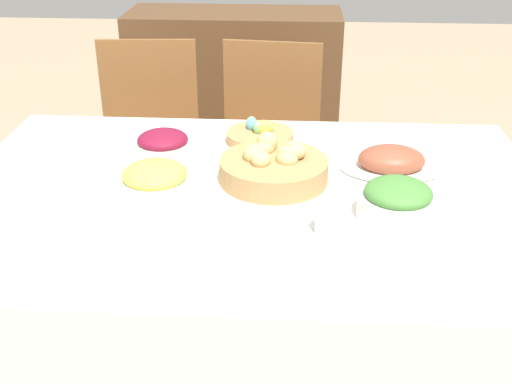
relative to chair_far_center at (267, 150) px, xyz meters
The scene contains 16 objects.
dining_table 0.94m from the chair_far_center, 90.73° to the right, with size 1.68×1.14×0.77m.
chair_far_center is the anchor object (origin of this frame).
chair_far_left 0.51m from the chair_far_center, behind, with size 0.45×0.45×0.94m.
sideboard 0.88m from the chair_far_center, 104.34° to the left, with size 1.12×0.44×0.92m.
bread_basket 0.92m from the chair_far_center, 86.28° to the right, with size 0.31×0.31×0.12m.
egg_basket 0.64m from the chair_far_center, 90.07° to the right, with size 0.22×0.22×0.08m.
ham_platter 0.92m from the chair_far_center, 62.24° to the right, with size 0.30×0.21×0.08m.
beet_salad_bowl 0.83m from the chair_far_center, 112.32° to the right, with size 0.18×0.18×0.09m.
green_salad_bowl 1.17m from the chair_far_center, 70.26° to the right, with size 0.20×0.20×0.10m.
pineapple_bowl 1.05m from the chair_far_center, 105.52° to the right, with size 0.21×0.21×0.09m.
dinner_plate 1.35m from the chair_far_center, 90.91° to the right, with size 0.28×0.28×0.01m.
fork 1.36m from the chair_far_center, 97.95° to the right, with size 0.02×0.18×0.00m.
knife 1.35m from the chair_far_center, 83.84° to the right, with size 0.02×0.18×0.00m.
spoon 1.36m from the chair_far_center, 82.55° to the right, with size 0.02×0.18×0.00m.
drinking_cup 1.21m from the chair_far_center, 79.93° to the right, with size 0.07×0.07×0.07m.
butter_dish 1.23m from the chair_far_center, 104.60° to the right, with size 0.13×0.08×0.03m.
Camera 1 is at (0.12, -1.60, 1.58)m, focal length 45.00 mm.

